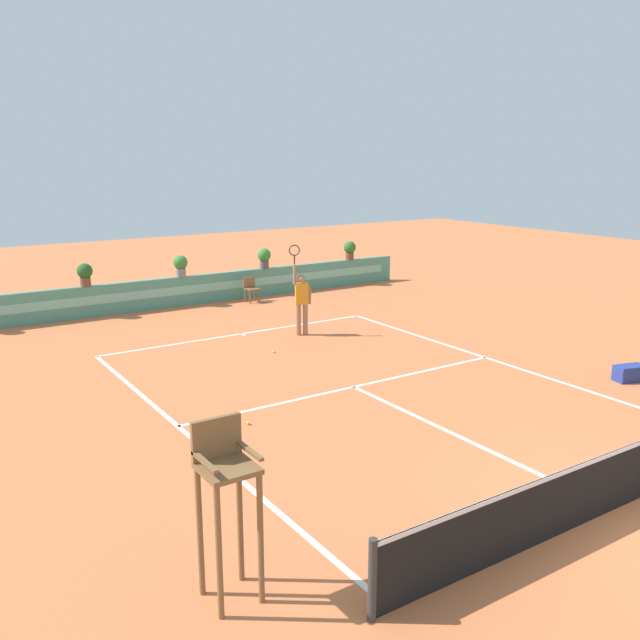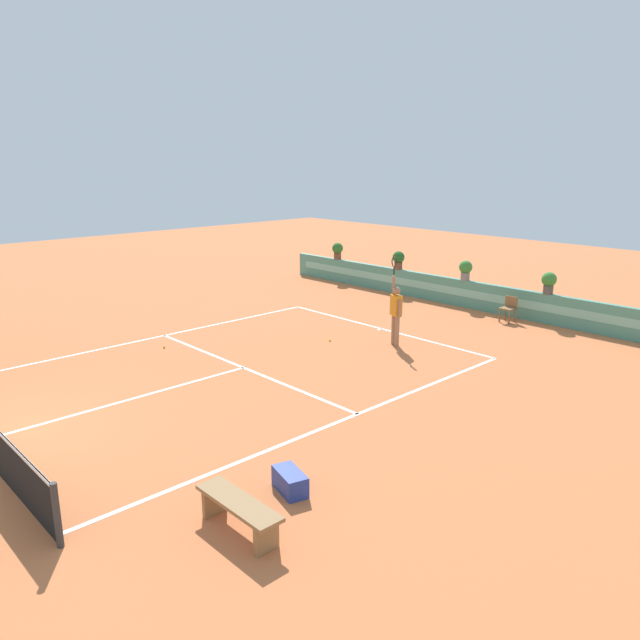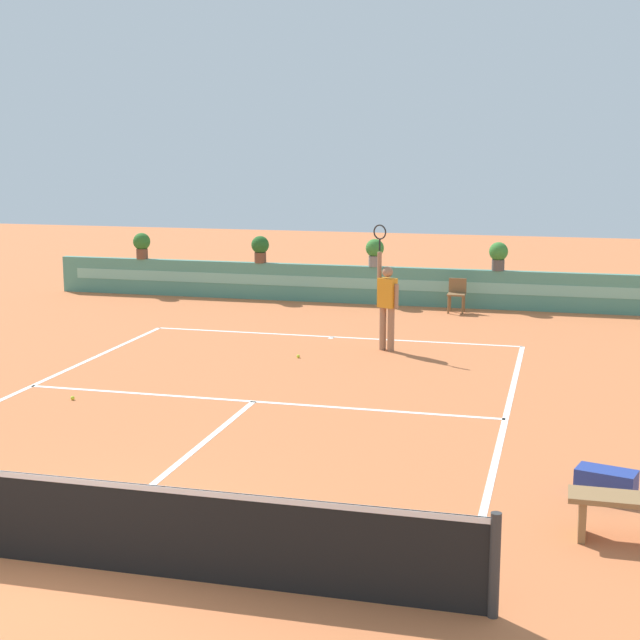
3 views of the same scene
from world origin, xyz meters
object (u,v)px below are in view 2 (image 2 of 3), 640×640
object	(u,v)px
tennis_player	(396,310)
tennis_ball_near_baseline	(164,347)
ball_kid_chair	(509,308)
gear_bag	(290,481)
tennis_ball_mid_court	(330,340)
potted_plant_left	(398,259)
bench_courtside	(239,509)
potted_plant_centre	(466,269)
potted_plant_right	(549,281)
potted_plant_far_left	(338,250)

from	to	relation	value
tennis_player	tennis_ball_near_baseline	xyz separation A→B (m)	(-4.36, -5.11, -1.02)
tennis_player	ball_kid_chair	bearing A→B (deg)	79.45
gear_bag	tennis_ball_mid_court	xyz separation A→B (m)	(-5.66, 6.40, -0.15)
potted_plant_left	tennis_player	bearing A→B (deg)	-50.82
tennis_ball_near_baseline	tennis_ball_mid_court	world-z (taller)	same
tennis_ball_near_baseline	potted_plant_left	world-z (taller)	potted_plant_left
tennis_player	bench_courtside	bearing A→B (deg)	-63.23
potted_plant_centre	potted_plant_right	bearing A→B (deg)	0.00
gear_bag	potted_plant_far_left	xyz separation A→B (m)	(-12.08, 13.07, 1.23)
gear_bag	potted_plant_left	bearing A→B (deg)	123.37
potted_plant_far_left	ball_kid_chair	bearing A→B (deg)	-4.71
gear_bag	potted_plant_right	xyz separation A→B (m)	(-2.26, 13.07, 1.23)
ball_kid_chair	potted_plant_far_left	xyz separation A→B (m)	(-8.87, 0.73, 0.93)
bench_courtside	tennis_ball_near_baseline	distance (m)	9.55
potted_plant_centre	potted_plant_left	bearing A→B (deg)	180.00
potted_plant_centre	potted_plant_right	world-z (taller)	same
ball_kid_chair	potted_plant_left	distance (m)	5.53
tennis_ball_near_baseline	potted_plant_far_left	distance (m)	11.33
tennis_player	potted_plant_far_left	size ratio (longest dim) A/B	3.57
tennis_player	potted_plant_centre	size ratio (longest dim) A/B	3.57
bench_courtside	potted_plant_left	bearing A→B (deg)	121.98
ball_kid_chair	tennis_ball_near_baseline	xyz separation A→B (m)	(-5.25, -9.91, -0.44)
gear_bag	tennis_ball_near_baseline	bearing A→B (deg)	163.99
ball_kid_chair	tennis_ball_mid_court	size ratio (longest dim) A/B	12.50
gear_bag	potted_plant_left	xyz separation A→B (m)	(-8.61, 13.07, 1.23)
tennis_ball_mid_court	potted_plant_centre	world-z (taller)	potted_plant_centre
ball_kid_chair	gear_bag	size ratio (longest dim) A/B	1.21
bench_courtside	gear_bag	xyz separation A→B (m)	(-0.35, 1.27, -0.20)
potted_plant_left	potted_plant_far_left	xyz separation A→B (m)	(-3.47, 0.00, 0.00)
ball_kid_chair	potted_plant_far_left	size ratio (longest dim) A/B	1.17
gear_bag	potted_plant_far_left	bearing A→B (deg)	132.74
gear_bag	potted_plant_right	size ratio (longest dim) A/B	0.97
tennis_ball_near_baseline	potted_plant_left	distance (m)	10.73
potted_plant_right	tennis_player	bearing A→B (deg)	-108.40
bench_courtside	potted_plant_centre	distance (m)	15.50
gear_bag	tennis_player	bearing A→B (deg)	118.53
gear_bag	potted_plant_far_left	world-z (taller)	potted_plant_far_left
potted_plant_far_left	potted_plant_centre	size ratio (longest dim) A/B	1.00
gear_bag	tennis_ball_mid_court	distance (m)	8.54
ball_kid_chair	tennis_player	xyz separation A→B (m)	(-0.89, -4.80, 0.57)
tennis_ball_mid_court	potted_plant_far_left	world-z (taller)	potted_plant_far_left
bench_courtside	tennis_player	world-z (taller)	tennis_player
tennis_player	tennis_ball_near_baseline	world-z (taller)	tennis_player
bench_courtside	tennis_ball_near_baseline	xyz separation A→B (m)	(-8.80, 3.70, -0.34)
potted_plant_far_left	tennis_player	bearing A→B (deg)	-34.74
tennis_ball_near_baseline	tennis_ball_mid_court	xyz separation A→B (m)	(2.79, 3.97, 0.00)
tennis_ball_near_baseline	potted_plant_centre	distance (m)	11.14
tennis_ball_near_baseline	potted_plant_far_left	world-z (taller)	potted_plant_far_left
tennis_ball_mid_court	potted_plant_centre	xyz separation A→B (m)	(0.21, 6.67, 1.38)
bench_courtside	gear_bag	size ratio (longest dim) A/B	2.29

